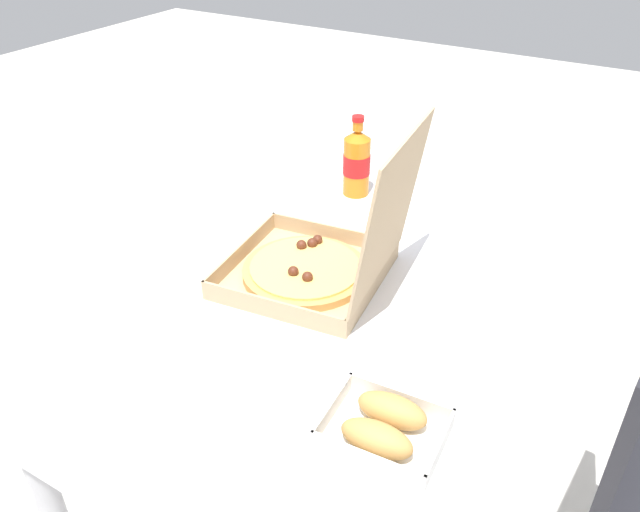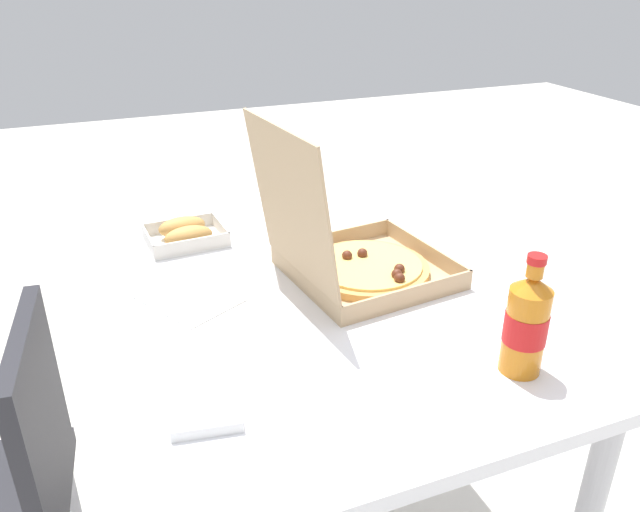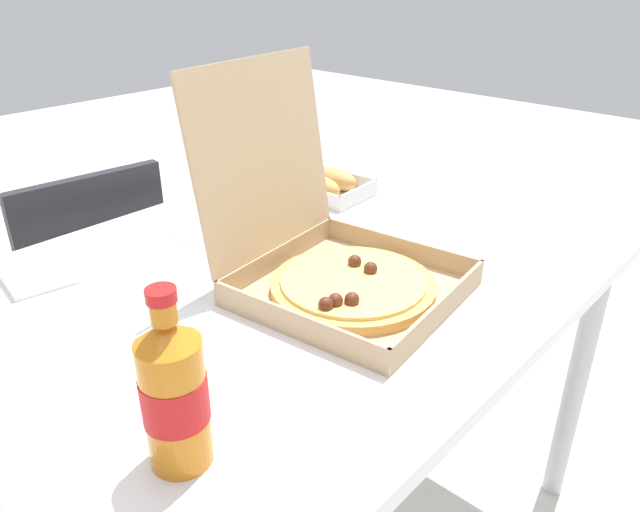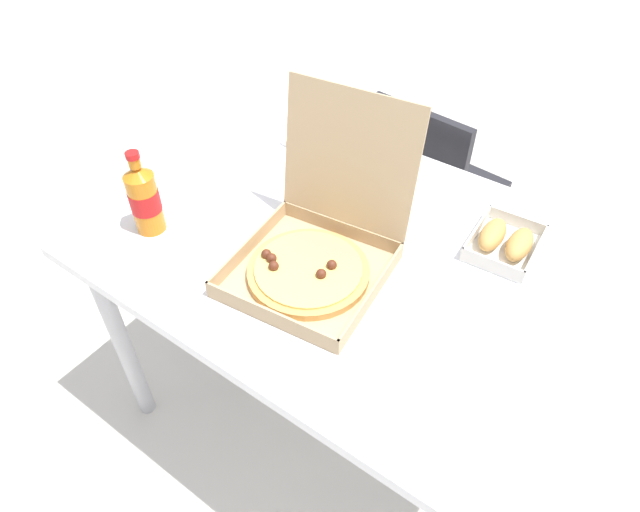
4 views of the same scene
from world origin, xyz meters
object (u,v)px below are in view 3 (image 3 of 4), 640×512
Objects in this scene: pizza_box_open at (336,262)px; paper_menu at (222,223)px; cola_bottle at (174,393)px; napkin_pile at (38,275)px; bread_side_box at (327,185)px; chair at (88,291)px.

paper_menu is (0.05, 0.37, -0.05)m from pizza_box_open.
napkin_pile is (0.08, 0.54, -0.08)m from cola_bottle.
bread_side_box is 0.29m from paper_menu.
chair is at bearing 69.84° from cola_bottle.
cola_bottle reaches higher than napkin_pile.
paper_menu is 1.91× the size of napkin_pile.
napkin_pile reaches higher than paper_menu.
cola_bottle is (-0.75, -0.44, 0.07)m from bread_side_box.
cola_bottle is 0.55m from napkin_pile.
bread_side_box is at bearing -38.36° from paper_menu.
chair is 0.55m from napkin_pile.
paper_menu is at bearing -73.61° from chair.
pizza_box_open reaches higher than paper_menu.
bread_side_box is at bearing 30.58° from cola_bottle.
cola_bottle is 0.69m from paper_menu.
paper_menu is 0.39m from napkin_pile.
cola_bottle is at bearing -149.42° from bread_side_box.
chair is at bearing 95.48° from pizza_box_open.
paper_menu is at bearing 169.59° from bread_side_box.
paper_menu is (0.13, -0.43, 0.28)m from chair.
chair is at bearing 78.45° from paper_menu.
chair is 4.18× the size of bread_side_box.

